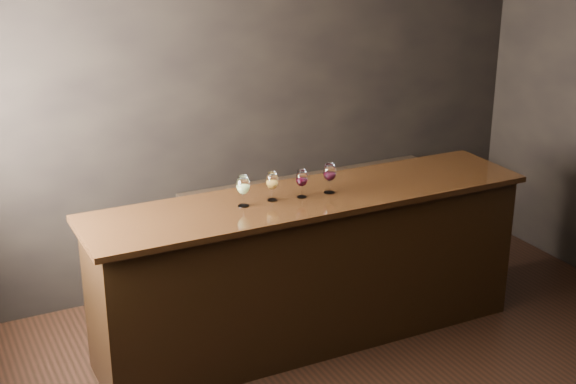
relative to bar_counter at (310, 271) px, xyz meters
name	(u,v)px	position (x,y,z in m)	size (l,w,h in m)	color
room_shell	(372,131)	(-0.12, -0.91, 1.27)	(5.02, 4.52, 2.81)	black
bar_counter	(310,271)	(0.00, 0.00, 0.00)	(3.06, 0.66, 1.07)	black
bar_top	(311,198)	(0.00, 0.00, 0.56)	(3.16, 0.73, 0.04)	black
back_bar_shelf	(313,225)	(0.56, 1.00, -0.13)	(2.26, 0.40, 0.81)	black
glass_white	(243,186)	(-0.50, 0.02, 0.72)	(0.09, 0.09, 0.21)	white
glass_amber	(272,181)	(-0.28, 0.03, 0.71)	(0.08, 0.08, 0.20)	white
glass_red_a	(302,179)	(-0.08, -0.01, 0.70)	(0.08, 0.08, 0.19)	white
glass_red_b	(330,173)	(0.13, -0.02, 0.72)	(0.09, 0.09, 0.21)	white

